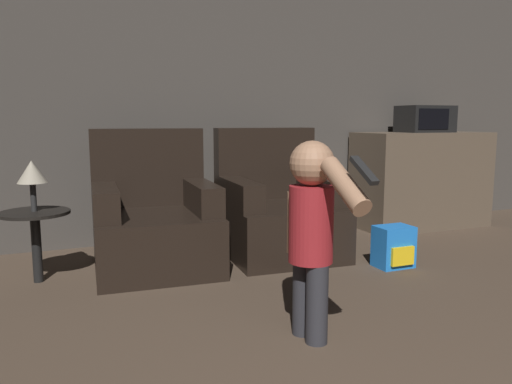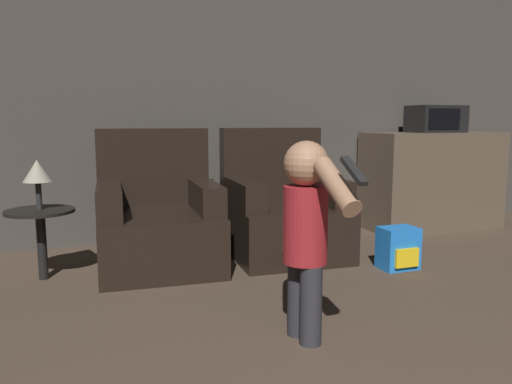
# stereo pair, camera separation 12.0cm
# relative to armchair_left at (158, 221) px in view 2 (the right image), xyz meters

# --- Properties ---
(wall_back) EXTENTS (8.40, 0.05, 2.60)m
(wall_back) POSITION_rel_armchair_left_xyz_m (0.20, 0.77, 0.98)
(wall_back) COLOR #423D38
(wall_back) RESTS_ON ground_plane
(armchair_left) EXTENTS (0.86, 0.91, 0.97)m
(armchair_left) POSITION_rel_armchair_left_xyz_m (0.00, 0.00, 0.00)
(armchair_left) COLOR black
(armchair_left) RESTS_ON ground_plane
(armchair_right) EXTENTS (0.86, 0.91, 0.97)m
(armchair_right) POSITION_rel_armchair_left_xyz_m (0.95, 0.00, 0.00)
(armchair_right) COLOR black
(armchair_right) RESTS_ON ground_plane
(person_toddler) EXTENTS (0.21, 0.64, 0.94)m
(person_toddler) POSITION_rel_armchair_left_xyz_m (0.45, -1.47, 0.23)
(person_toddler) COLOR #28282D
(person_toddler) RESTS_ON ground_plane
(toy_backpack) EXTENTS (0.26, 0.21, 0.29)m
(toy_backpack) POSITION_rel_armchair_left_xyz_m (1.56, -0.65, -0.18)
(toy_backpack) COLOR blue
(toy_backpack) RESTS_ON ground_plane
(kitchen_counter) EXTENTS (1.28, 0.58, 0.91)m
(kitchen_counter) POSITION_rel_armchair_left_xyz_m (2.66, 0.41, 0.13)
(kitchen_counter) COLOR brown
(kitchen_counter) RESTS_ON ground_plane
(microwave) EXTENTS (0.49, 0.33, 0.25)m
(microwave) POSITION_rel_armchair_left_xyz_m (2.68, 0.40, 0.72)
(microwave) COLOR black
(microwave) RESTS_ON kitchen_counter
(side_table) EXTENTS (0.43, 0.43, 0.46)m
(side_table) POSITION_rel_armchair_left_xyz_m (-0.76, -0.07, 0.06)
(side_table) COLOR black
(side_table) RESTS_ON ground_plane
(lamp) EXTENTS (0.18, 0.18, 0.32)m
(lamp) POSITION_rel_armchair_left_xyz_m (-0.76, -0.07, 0.38)
(lamp) COLOR #262626
(lamp) RESTS_ON side_table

